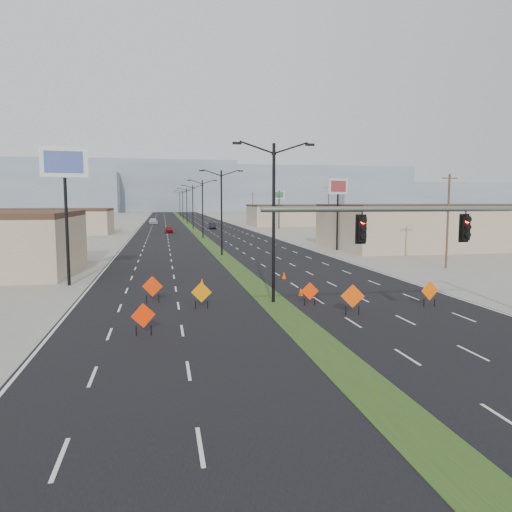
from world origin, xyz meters
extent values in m
plane|color=gray|center=(0.00, 0.00, 0.00)|extent=(600.00, 600.00, 0.00)
cube|color=black|center=(0.00, 100.00, 0.00)|extent=(25.00, 400.00, 0.02)
cube|color=#224017|center=(0.00, 100.00, 0.00)|extent=(2.00, 400.00, 0.04)
cube|color=tan|center=(-32.00, 85.00, 2.25)|extent=(30.00, 14.00, 4.50)
cube|color=tan|center=(34.00, 45.00, 2.75)|extent=(36.00, 18.00, 5.50)
cube|color=tan|center=(38.00, 110.00, 2.50)|extent=(44.00, 16.00, 5.00)
cube|color=gray|center=(40.00, 300.00, 14.00)|extent=(220.00, 50.00, 28.00)
cube|color=gray|center=(180.00, 290.00, 9.00)|extent=(160.00, 50.00, 18.00)
cube|color=gray|center=(-30.00, 320.00, 16.00)|extent=(140.00, 50.00, 32.00)
cylinder|color=slate|center=(5.20, 2.00, 6.10)|extent=(16.00, 0.24, 0.24)
cube|color=black|center=(1.70, 2.00, 5.22)|extent=(0.50, 0.28, 1.30)
sphere|color=#FF0C05|center=(1.70, 1.84, 5.57)|extent=(0.22, 0.22, 0.22)
cube|color=black|center=(6.70, 2.00, 5.22)|extent=(0.50, 0.28, 1.30)
sphere|color=#FF0C05|center=(6.70, 1.84, 5.57)|extent=(0.22, 0.22, 0.22)
cylinder|color=black|center=(0.00, 12.00, 5.00)|extent=(0.20, 0.20, 10.00)
cube|color=black|center=(-2.30, 12.00, 9.95)|extent=(0.55, 0.24, 0.14)
cube|color=black|center=(2.30, 12.00, 9.95)|extent=(0.55, 0.24, 0.14)
cylinder|color=black|center=(0.00, 40.00, 5.00)|extent=(0.20, 0.20, 10.00)
cube|color=black|center=(-2.30, 40.00, 9.95)|extent=(0.55, 0.24, 0.14)
cube|color=black|center=(2.30, 40.00, 9.95)|extent=(0.55, 0.24, 0.14)
cylinder|color=black|center=(0.00, 68.00, 5.00)|extent=(0.20, 0.20, 10.00)
cube|color=black|center=(-2.30, 68.00, 9.95)|extent=(0.55, 0.24, 0.14)
cube|color=black|center=(2.30, 68.00, 9.95)|extent=(0.55, 0.24, 0.14)
cylinder|color=black|center=(0.00, 96.00, 5.00)|extent=(0.20, 0.20, 10.00)
cube|color=black|center=(-2.30, 96.00, 9.95)|extent=(0.55, 0.24, 0.14)
cube|color=black|center=(2.30, 96.00, 9.95)|extent=(0.55, 0.24, 0.14)
cylinder|color=black|center=(0.00, 124.00, 5.00)|extent=(0.20, 0.20, 10.00)
cube|color=black|center=(-2.30, 124.00, 9.95)|extent=(0.55, 0.24, 0.14)
cube|color=black|center=(2.30, 124.00, 9.95)|extent=(0.55, 0.24, 0.14)
cylinder|color=black|center=(0.00, 152.00, 5.00)|extent=(0.20, 0.20, 10.00)
cube|color=black|center=(-2.30, 152.00, 9.95)|extent=(0.55, 0.24, 0.14)
cube|color=black|center=(2.30, 152.00, 9.95)|extent=(0.55, 0.24, 0.14)
cylinder|color=black|center=(0.00, 180.00, 5.00)|extent=(0.20, 0.20, 10.00)
cube|color=black|center=(-2.30, 180.00, 9.95)|extent=(0.55, 0.24, 0.14)
cube|color=black|center=(2.30, 180.00, 9.95)|extent=(0.55, 0.24, 0.14)
cylinder|color=#4C3823|center=(20.00, 25.00, 4.50)|extent=(0.20, 0.20, 9.00)
cube|color=#4C3823|center=(20.00, 25.00, 8.60)|extent=(1.60, 0.10, 0.10)
cylinder|color=#4C3823|center=(20.00, 60.00, 4.50)|extent=(0.20, 0.20, 9.00)
cube|color=#4C3823|center=(20.00, 60.00, 8.60)|extent=(1.60, 0.10, 0.10)
cylinder|color=#4C3823|center=(20.00, 95.00, 4.50)|extent=(0.20, 0.20, 9.00)
cube|color=#4C3823|center=(20.00, 95.00, 8.60)|extent=(1.60, 0.10, 0.10)
cylinder|color=#4C3823|center=(20.00, 130.00, 4.50)|extent=(0.20, 0.20, 9.00)
cube|color=#4C3823|center=(20.00, 130.00, 8.60)|extent=(1.60, 0.10, 0.10)
imported|color=maroon|center=(-5.59, 84.35, 0.67)|extent=(1.61, 3.95, 1.34)
imported|color=black|center=(4.50, 96.95, 0.71)|extent=(1.62, 4.35, 1.42)
imported|color=#B7BBC1|center=(-9.38, 123.00, 0.81)|extent=(2.56, 5.68, 1.61)
cube|color=#FF3105|center=(-7.85, 5.43, 1.00)|extent=(1.14, 0.46, 1.20)
cylinder|color=black|center=(-8.20, 5.43, 0.25)|extent=(0.05, 0.05, 0.50)
cylinder|color=black|center=(-7.50, 5.43, 0.25)|extent=(0.05, 0.05, 0.50)
cube|color=red|center=(-7.56, 13.17, 1.09)|extent=(1.29, 0.30, 1.31)
cylinder|color=black|center=(-7.95, 13.17, 0.27)|extent=(0.05, 0.05, 0.55)
cylinder|color=black|center=(-7.18, 13.17, 0.27)|extent=(0.05, 0.05, 0.55)
cube|color=orange|center=(-4.66, 10.89, 1.03)|extent=(1.22, 0.30, 1.24)
cylinder|color=black|center=(-5.02, 10.89, 0.26)|extent=(0.05, 0.05, 0.52)
cylinder|color=black|center=(-4.30, 10.89, 0.26)|extent=(0.05, 0.05, 0.52)
cube|color=#F93305|center=(2.00, 10.64, 0.92)|extent=(1.11, 0.15, 1.11)
cylinder|color=black|center=(1.68, 10.64, 0.23)|extent=(0.05, 0.05, 0.46)
cylinder|color=black|center=(2.32, 10.64, 0.23)|extent=(0.05, 0.05, 0.46)
cube|color=#EC4D04|center=(3.61, 7.65, 1.12)|extent=(1.30, 0.39, 1.34)
cylinder|color=black|center=(3.22, 7.65, 0.28)|extent=(0.05, 0.05, 0.56)
cylinder|color=black|center=(4.00, 7.65, 0.28)|extent=(0.05, 0.05, 0.56)
cube|color=#ED5B04|center=(9.10, 8.97, 1.01)|extent=(1.21, 0.20, 1.21)
cylinder|color=black|center=(8.75, 8.97, 0.25)|extent=(0.05, 0.05, 0.50)
cylinder|color=black|center=(9.46, 8.97, 0.25)|extent=(0.05, 0.05, 0.50)
cone|color=#FF5B05|center=(2.35, 13.89, 0.27)|extent=(0.43, 0.43, 0.54)
cone|color=#F34C05|center=(0.36, 13.68, 0.27)|extent=(0.41, 0.41, 0.55)
cone|color=red|center=(2.99, 21.29, 0.31)|extent=(0.47, 0.47, 0.63)
cone|color=#FF5B05|center=(-3.98, 19.21, 0.29)|extent=(0.41, 0.41, 0.58)
cylinder|color=black|center=(-14.00, 21.25, 4.33)|extent=(0.24, 0.24, 8.66)
cube|color=white|center=(-14.00, 21.25, 9.35)|extent=(3.44, 0.76, 2.28)
cube|color=#41599E|center=(-14.00, 21.05, 9.35)|extent=(2.72, 0.38, 1.60)
cylinder|color=black|center=(15.76, 43.98, 3.87)|extent=(0.24, 0.24, 7.75)
cube|color=white|center=(15.76, 43.98, 8.36)|extent=(3.00, 1.33, 2.04)
cube|color=#993337|center=(15.76, 43.78, 8.36)|extent=(2.33, 0.85, 1.43)
cylinder|color=black|center=(20.46, 97.40, 3.66)|extent=(0.24, 0.24, 7.31)
cube|color=white|center=(20.46, 97.40, 7.89)|extent=(2.87, 1.15, 1.92)
cube|color=#2E7450|center=(20.46, 97.20, 7.89)|extent=(2.23, 0.70, 1.35)
camera|label=1|loc=(-6.86, -18.55, 6.45)|focal=35.00mm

